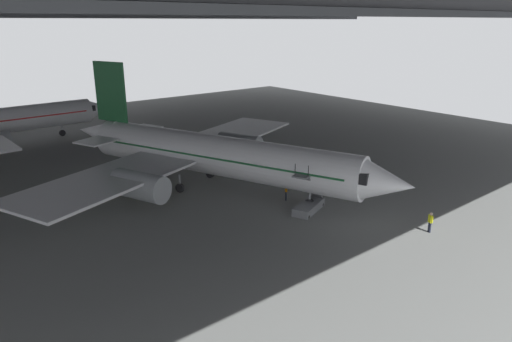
# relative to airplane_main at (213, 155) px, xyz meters

# --- Properties ---
(ground_plane) EXTENTS (110.00, 110.00, 0.00)m
(ground_plane) POSITION_rel_airplane_main_xyz_m (0.26, 0.16, -3.55)
(ground_plane) COLOR slate
(hangar_structure) EXTENTS (121.00, 99.00, 18.44)m
(hangar_structure) POSITION_rel_airplane_main_xyz_m (0.16, 13.93, 14.25)
(hangar_structure) COLOR #4C4F54
(hangar_structure) RESTS_ON ground_plane
(airplane_main) EXTENTS (37.07, 37.23, 12.01)m
(airplane_main) POSITION_rel_airplane_main_xyz_m (0.00, 0.00, 0.00)
(airplane_main) COLOR white
(airplane_main) RESTS_ON ground_plane
(boarding_stairs) EXTENTS (4.53, 2.85, 4.77)m
(boarding_stairs) POSITION_rel_airplane_main_xyz_m (3.23, -10.20, -2.81)
(boarding_stairs) COLOR slate
(boarding_stairs) RESTS_ON ground_plane
(crew_worker_near_nose) EXTENTS (0.34, 0.51, 1.70)m
(crew_worker_near_nose) POSITION_rel_airplane_main_xyz_m (7.61, -19.43, -2.58)
(crew_worker_near_nose) COLOR #232838
(crew_worker_near_nose) RESTS_ON ground_plane
(crew_worker_by_stairs) EXTENTS (0.40, 0.43, 1.76)m
(crew_worker_by_stairs) POSITION_rel_airplane_main_xyz_m (3.46, -7.03, -2.54)
(crew_worker_by_stairs) COLOR #232838
(crew_worker_by_stairs) RESTS_ON ground_plane
(baggage_tug) EXTENTS (2.39, 2.42, 0.90)m
(baggage_tug) POSITION_rel_airplane_main_xyz_m (-6.00, 3.97, -3.02)
(baggage_tug) COLOR yellow
(baggage_tug) RESTS_ON ground_plane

